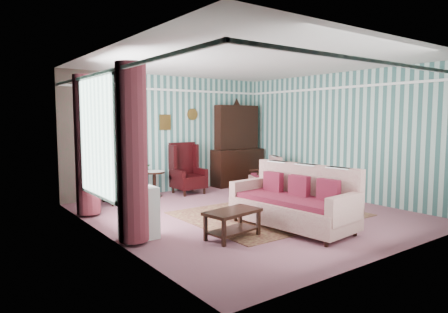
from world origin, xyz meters
TOP-DOWN VIEW (x-y plane):
  - floor at (0.00, 0.00)m, footprint 6.00×6.00m
  - room_shell at (-0.62, 0.18)m, footprint 5.53×6.02m
  - bookcase at (-1.35, 2.84)m, footprint 0.80×0.28m
  - dresser_hutch at (1.90, 2.72)m, footprint 1.50×0.56m
  - wingback_left at (-1.60, 2.45)m, footprint 0.76×0.80m
  - wingback_right at (0.15, 2.45)m, footprint 0.76×0.80m
  - seated_woman at (-1.60, 2.45)m, footprint 0.44×0.40m
  - round_side_table at (-0.70, 2.60)m, footprint 0.50×0.50m
  - nest_table at (2.47, 0.90)m, footprint 0.45×0.38m
  - plant_stand at (-2.40, -0.30)m, footprint 0.55×0.35m
  - rug at (0.30, -0.30)m, footprint 3.20×2.60m
  - sofa at (-0.07, -1.26)m, footprint 1.29×2.25m
  - floral_armchair at (1.81, 1.50)m, footprint 1.01×0.99m
  - coffee_table at (-1.21, -1.10)m, footprint 0.95×0.62m
  - potted_plant_a at (-2.44, -0.44)m, footprint 0.41×0.38m
  - potted_plant_b at (-2.36, -0.18)m, footprint 0.33×0.29m
  - potted_plant_c at (-2.42, -0.25)m, footprint 0.23×0.23m

SIDE VIEW (x-z plane):
  - floor at x=0.00m, z-range 0.00..0.00m
  - rug at x=0.30m, z-range 0.00..0.01m
  - coffee_table at x=-1.21m, z-range 0.00..0.44m
  - nest_table at x=2.47m, z-range 0.00..0.54m
  - round_side_table at x=-0.70m, z-range 0.00..0.60m
  - plant_stand at x=-2.40m, z-range 0.00..0.80m
  - floral_armchair at x=1.81m, z-range 0.00..0.92m
  - sofa at x=-0.07m, z-range 0.00..0.93m
  - seated_woman at x=-1.60m, z-range 0.00..1.18m
  - wingback_left at x=-1.60m, z-range 0.00..1.25m
  - wingback_right at x=0.15m, z-range 0.00..1.25m
  - potted_plant_c at x=-2.42m, z-range 0.80..1.18m
  - potted_plant_a at x=-2.44m, z-range 0.80..1.19m
  - potted_plant_b at x=-2.36m, z-range 0.80..1.30m
  - bookcase at x=-1.35m, z-range 0.00..2.24m
  - dresser_hutch at x=1.90m, z-range 0.00..2.36m
  - room_shell at x=-0.62m, z-range 0.55..3.46m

